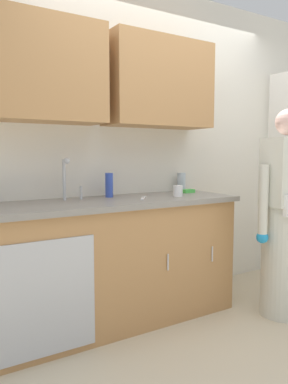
% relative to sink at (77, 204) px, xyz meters
% --- Properties ---
extents(ground_plane, '(9.00, 9.00, 0.00)m').
position_rel_sink_xyz_m(ground_plane, '(0.83, -0.71, -0.93)').
color(ground_plane, beige).
extents(kitchen_wall_with_uppers, '(4.80, 0.44, 2.70)m').
position_rel_sink_xyz_m(kitchen_wall_with_uppers, '(0.69, 0.29, 0.55)').
color(kitchen_wall_with_uppers, silver).
rests_on(kitchen_wall_with_uppers, ground).
extents(counter_cabinet, '(1.90, 0.62, 0.90)m').
position_rel_sink_xyz_m(counter_cabinet, '(0.28, -0.01, -0.48)').
color(counter_cabinet, '#B27F4C').
rests_on(counter_cabinet, ground).
extents(countertop, '(1.96, 0.66, 0.04)m').
position_rel_sink_xyz_m(countertop, '(0.28, -0.01, -0.01)').
color(countertop, gray).
rests_on(countertop, counter_cabinet).
extents(sink, '(0.50, 0.36, 0.35)m').
position_rel_sink_xyz_m(sink, '(0.00, 0.00, 0.00)').
color(sink, '#B7BABF').
rests_on(sink, counter_cabinet).
extents(person_at_sink, '(0.55, 0.34, 1.62)m').
position_rel_sink_xyz_m(person_at_sink, '(1.48, -0.61, -0.23)').
color(person_at_sink, white).
rests_on(person_at_sink, ground).
extents(bottle_cleaner_spray, '(0.08, 0.08, 0.17)m').
position_rel_sink_xyz_m(bottle_cleaner_spray, '(1.10, 0.23, 0.10)').
color(bottle_cleaner_spray, silver).
rests_on(bottle_cleaner_spray, countertop).
extents(bottle_water_short, '(0.06, 0.06, 0.19)m').
position_rel_sink_xyz_m(bottle_water_short, '(0.33, 0.15, 0.11)').
color(bottle_water_short, '#334CB2').
rests_on(bottle_water_short, countertop).
extents(cup_by_sink, '(0.08, 0.08, 0.09)m').
position_rel_sink_xyz_m(cup_by_sink, '(0.82, -0.09, 0.06)').
color(cup_by_sink, white).
rests_on(cup_by_sink, countertop).
extents(knife_on_counter, '(0.16, 0.21, 0.01)m').
position_rel_sink_xyz_m(knife_on_counter, '(0.52, -0.06, 0.02)').
color(knife_on_counter, silver).
rests_on(knife_on_counter, countertop).
extents(sponge, '(0.11, 0.07, 0.03)m').
position_rel_sink_xyz_m(sponge, '(1.07, 0.09, 0.03)').
color(sponge, '#4CBF4C').
rests_on(sponge, countertop).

